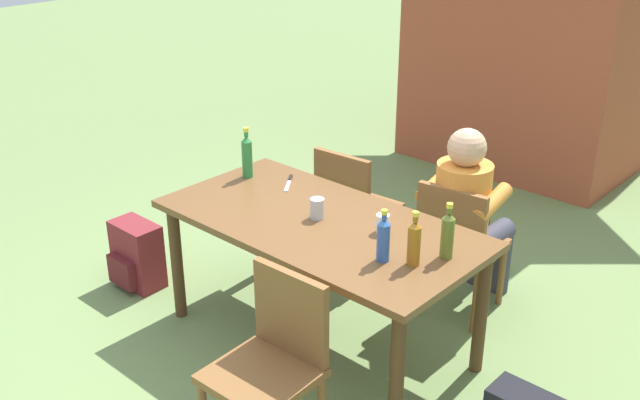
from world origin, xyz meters
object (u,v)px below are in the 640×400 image
(dining_table, at_px, (320,235))
(cup_steel, at_px, (317,208))
(backpack_by_far_side, at_px, (136,256))
(bottle_green, at_px, (247,156))
(bottle_blue, at_px, (383,239))
(cup_white, at_px, (383,223))
(chair_far_right, at_px, (457,242))
(chair_far_left, at_px, (352,204))
(chair_near_right, at_px, (274,356))
(bottle_amber, at_px, (414,242))
(table_knife, at_px, (289,182))
(person_in_white_shirt, at_px, (468,210))
(bottle_olive, at_px, (447,234))

(dining_table, distance_m, cup_steel, 0.15)
(cup_steel, relative_size, backpack_by_far_side, 0.26)
(dining_table, bearing_deg, bottle_green, 167.86)
(bottle_blue, bearing_deg, cup_white, 127.90)
(cup_white, xyz_separation_m, backpack_by_far_side, (-1.63, -0.44, -0.61))
(dining_table, bearing_deg, bottle_blue, -13.30)
(dining_table, relative_size, chair_far_right, 2.04)
(chair_far_left, height_order, cup_white, chair_far_left)
(chair_near_right, bearing_deg, bottle_amber, 69.94)
(chair_near_right, xyz_separation_m, chair_far_left, (-0.79, 1.50, 0.00))
(chair_far_left, xyz_separation_m, cup_steel, (0.36, -0.74, 0.34))
(bottle_green, height_order, table_knife, bottle_green)
(table_knife, bearing_deg, bottle_blue, -20.87)
(table_knife, bearing_deg, chair_far_left, 79.23)
(chair_far_left, distance_m, bottle_amber, 1.38)
(chair_near_right, distance_m, backpack_by_far_side, 1.77)
(bottle_amber, distance_m, cup_steel, 0.69)
(bottle_amber, height_order, cup_white, bottle_amber)
(chair_near_right, distance_m, bottle_blue, 0.75)
(cup_steel, distance_m, cup_white, 0.38)
(bottle_blue, distance_m, table_knife, 1.08)
(person_in_white_shirt, distance_m, bottle_green, 1.36)
(bottle_olive, bearing_deg, bottle_blue, -132.59)
(person_in_white_shirt, bearing_deg, chair_far_left, -172.15)
(chair_near_right, bearing_deg, table_knife, 131.16)
(bottle_amber, height_order, bottle_olive, bottle_olive)
(dining_table, xyz_separation_m, backpack_by_far_side, (-1.30, -0.33, -0.47))
(person_in_white_shirt, xyz_separation_m, bottle_amber, (0.25, -0.92, 0.23))
(person_in_white_shirt, distance_m, bottle_amber, 0.98)
(chair_far_right, bearing_deg, chair_near_right, -90.48)
(bottle_amber, height_order, bottle_blue, bottle_amber)
(dining_table, distance_m, bottle_amber, 0.68)
(dining_table, distance_m, table_knife, 0.56)
(person_in_white_shirt, height_order, bottle_green, person_in_white_shirt)
(bottle_olive, bearing_deg, person_in_white_shirt, 113.48)
(chair_near_right, bearing_deg, person_in_white_shirt, 89.90)
(chair_near_right, bearing_deg, backpack_by_far_side, 166.05)
(chair_far_right, relative_size, bottle_amber, 3.15)
(chair_far_right, bearing_deg, cup_white, -96.97)
(bottle_blue, height_order, cup_white, bottle_blue)
(chair_far_right, xyz_separation_m, bottle_blue, (0.11, -0.87, 0.40))
(bottle_amber, bearing_deg, cup_white, 151.28)
(chair_far_left, height_order, bottle_blue, bottle_blue)
(cup_steel, bearing_deg, bottle_green, 168.26)
(dining_table, distance_m, cup_white, 0.38)
(bottle_blue, xyz_separation_m, table_knife, (-1.00, 0.38, -0.11))
(bottle_amber, distance_m, table_knife, 1.18)
(bottle_olive, height_order, table_knife, bottle_olive)
(chair_near_right, xyz_separation_m, table_knife, (-0.88, 1.01, 0.28))
(bottle_green, distance_m, bottle_blue, 1.28)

